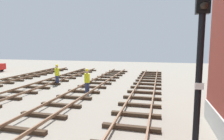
{
  "coord_description": "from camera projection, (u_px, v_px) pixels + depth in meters",
  "views": [
    {
      "loc": [
        2.15,
        -2.12,
        3.53
      ],
      "look_at": [
        -0.98,
        10.3,
        1.92
      ],
      "focal_mm": 31.2,
      "sensor_mm": 36.0,
      "label": 1
    }
  ],
  "objects": [
    {
      "name": "track_worker_foreground",
      "position": [
        57.0,
        75.0,
        17.56
      ],
      "size": [
        0.4,
        0.4,
        1.87
      ],
      "color": "#262D4C",
      "rests_on": "ground"
    },
    {
      "name": "signal_mast",
      "position": [
        201.0,
        49.0,
        5.37
      ],
      "size": [
        0.36,
        0.4,
        5.48
      ],
      "color": "black",
      "rests_on": "ground"
    },
    {
      "name": "track_worker_distant",
      "position": [
        87.0,
        81.0,
        14.24
      ],
      "size": [
        0.4,
        0.4,
        1.87
      ],
      "color": "#262D4C",
      "rests_on": "ground"
    }
  ]
}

